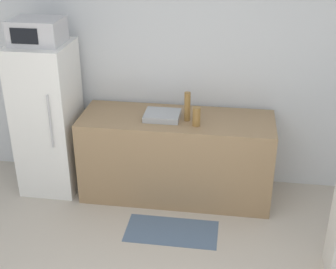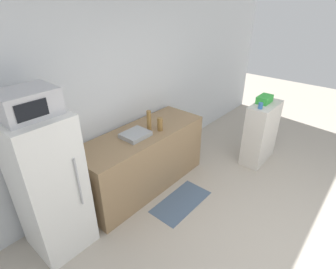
{
  "view_description": "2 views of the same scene",
  "coord_description": "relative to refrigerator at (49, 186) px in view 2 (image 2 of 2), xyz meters",
  "views": [
    {
      "loc": [
        0.53,
        -1.99,
        2.77
      ],
      "look_at": [
        -0.02,
        1.73,
        0.93
      ],
      "focal_mm": 50.0,
      "sensor_mm": 36.0,
      "label": 1
    },
    {
      "loc": [
        -2.17,
        -0.1,
        2.52
      ],
      "look_at": [
        0.07,
        1.81,
        0.96
      ],
      "focal_mm": 28.0,
      "sensor_mm": 36.0,
      "label": 2
    }
  ],
  "objects": [
    {
      "name": "wall_back",
      "position": [
        1.34,
        0.42,
        0.51
      ],
      "size": [
        8.0,
        0.06,
        2.6
      ],
      "primitive_type": "cube",
      "color": "silver",
      "rests_on": "ground_plane"
    },
    {
      "name": "refrigerator",
      "position": [
        0.0,
        0.0,
        0.0
      ],
      "size": [
        0.58,
        0.64,
        1.58
      ],
      "color": "white",
      "rests_on": "ground_plane"
    },
    {
      "name": "microwave",
      "position": [
        -0.0,
        -0.0,
        0.91
      ],
      "size": [
        0.48,
        0.4,
        0.24
      ],
      "color": "#BCBCC1",
      "rests_on": "refrigerator"
    },
    {
      "name": "counter",
      "position": [
        1.35,
        0.01,
        -0.35
      ],
      "size": [
        1.94,
        0.69,
        0.88
      ],
      "primitive_type": "cube",
      "color": "#937551",
      "rests_on": "ground_plane"
    },
    {
      "name": "sink_basin",
      "position": [
        1.2,
        -0.02,
        0.12
      ],
      "size": [
        0.35,
        0.29,
        0.06
      ],
      "primitive_type": "cube",
      "color": "#9EA3A8",
      "rests_on": "counter"
    },
    {
      "name": "bottle_tall",
      "position": [
        1.45,
        -0.03,
        0.23
      ],
      "size": [
        0.06,
        0.06,
        0.29
      ],
      "primitive_type": "cylinder",
      "color": "olive",
      "rests_on": "counter"
    },
    {
      "name": "bottle_short",
      "position": [
        1.55,
        -0.14,
        0.18
      ],
      "size": [
        0.08,
        0.08,
        0.19
      ],
      "primitive_type": "cylinder",
      "color": "olive",
      "rests_on": "counter"
    },
    {
      "name": "shelf_cabinet",
      "position": [
        3.1,
        -0.99,
        -0.28
      ],
      "size": [
        0.7,
        0.33,
        1.02
      ],
      "primitive_type": "cube",
      "color": "silver",
      "rests_on": "ground_plane"
    },
    {
      "name": "basket",
      "position": [
        3.14,
        -0.94,
        0.29
      ],
      "size": [
        0.3,
        0.17,
        0.11
      ],
      "primitive_type": "cube",
      "color": "green",
      "rests_on": "shelf_cabinet"
    },
    {
      "name": "jar",
      "position": [
        2.86,
        -0.99,
        0.28
      ],
      "size": [
        0.07,
        0.07,
        0.09
      ],
      "primitive_type": "cylinder",
      "color": "#336BB2",
      "rests_on": "shelf_cabinet"
    },
    {
      "name": "kitchen_rug",
      "position": [
        1.39,
        -0.66,
        -0.79
      ],
      "size": [
        0.87,
        0.43,
        0.01
      ],
      "primitive_type": "cube",
      "color": "slate",
      "rests_on": "ground_plane"
    }
  ]
}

